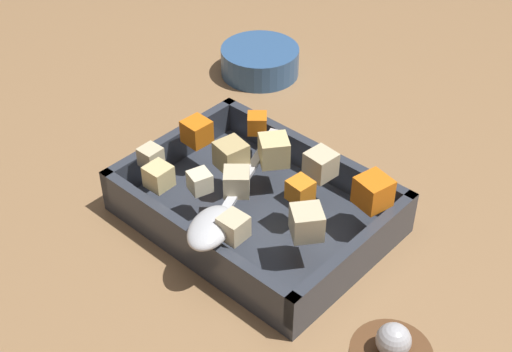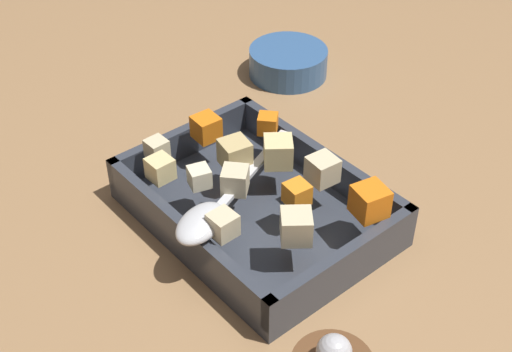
% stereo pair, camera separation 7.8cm
% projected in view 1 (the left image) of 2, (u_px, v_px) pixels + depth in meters
% --- Properties ---
extents(ground_plane, '(4.00, 4.00, 0.00)m').
position_uv_depth(ground_plane, '(273.00, 215.00, 0.83)').
color(ground_plane, '#936D47').
extents(baking_dish, '(0.29, 0.21, 0.05)m').
position_uv_depth(baking_dish, '(256.00, 209.00, 0.81)').
color(baking_dish, '#333842').
rests_on(baking_dish, ground_plane).
extents(carrot_chunk_center, '(0.03, 0.03, 0.02)m').
position_uv_depth(carrot_chunk_center, '(300.00, 190.00, 0.76)').
color(carrot_chunk_center, orange).
rests_on(carrot_chunk_center, baking_dish).
extents(carrot_chunk_back_center, '(0.03, 0.03, 0.03)m').
position_uv_depth(carrot_chunk_back_center, '(197.00, 132.00, 0.84)').
color(carrot_chunk_back_center, orange).
rests_on(carrot_chunk_back_center, baking_dish).
extents(carrot_chunk_front_center, '(0.03, 0.03, 0.02)m').
position_uv_depth(carrot_chunk_front_center, '(257.00, 123.00, 0.86)').
color(carrot_chunk_front_center, orange).
rests_on(carrot_chunk_front_center, baking_dish).
extents(carrot_chunk_far_left, '(0.04, 0.04, 0.03)m').
position_uv_depth(carrot_chunk_far_left, '(373.00, 192.00, 0.75)').
color(carrot_chunk_far_left, orange).
rests_on(carrot_chunk_far_left, baking_dish).
extents(potato_chunk_corner_sw, '(0.03, 0.03, 0.02)m').
position_uv_depth(potato_chunk_corner_sw, '(200.00, 182.00, 0.77)').
color(potato_chunk_corner_sw, beige).
rests_on(potato_chunk_corner_sw, baking_dish).
extents(potato_chunk_mid_right, '(0.04, 0.04, 0.03)m').
position_uv_depth(potato_chunk_mid_right, '(231.00, 155.00, 0.80)').
color(potato_chunk_mid_right, tan).
rests_on(potato_chunk_mid_right, baking_dish).
extents(potato_chunk_corner_se, '(0.04, 0.04, 0.03)m').
position_uv_depth(potato_chunk_corner_se, '(237.00, 182.00, 0.77)').
color(potato_chunk_corner_se, beige).
rests_on(potato_chunk_corner_se, baking_dish).
extents(potato_chunk_rim_edge, '(0.02, 0.02, 0.02)m').
position_uv_depth(potato_chunk_rim_edge, '(151.00, 157.00, 0.81)').
color(potato_chunk_rim_edge, beige).
rests_on(potato_chunk_rim_edge, baking_dish).
extents(potato_chunk_far_right, '(0.03, 0.03, 0.03)m').
position_uv_depth(potato_chunk_far_right, '(159.00, 176.00, 0.78)').
color(potato_chunk_far_right, '#E0CC89').
rests_on(potato_chunk_far_right, baking_dish).
extents(potato_chunk_near_spoon, '(0.03, 0.03, 0.03)m').
position_uv_depth(potato_chunk_near_spoon, '(321.00, 164.00, 0.79)').
color(potato_chunk_near_spoon, beige).
rests_on(potato_chunk_near_spoon, baking_dish).
extents(potato_chunk_heap_side, '(0.05, 0.05, 0.03)m').
position_uv_depth(potato_chunk_heap_side, '(274.00, 150.00, 0.81)').
color(potato_chunk_heap_side, '#E0CC89').
rests_on(potato_chunk_heap_side, baking_dish).
extents(potato_chunk_near_right, '(0.04, 0.04, 0.03)m').
position_uv_depth(potato_chunk_near_right, '(307.00, 223.00, 0.72)').
color(potato_chunk_near_right, beige).
rests_on(potato_chunk_near_right, baking_dish).
extents(potato_chunk_near_left, '(0.03, 0.03, 0.03)m').
position_uv_depth(potato_chunk_near_left, '(233.00, 227.00, 0.71)').
color(potato_chunk_near_left, beige).
rests_on(potato_chunk_near_left, baking_dish).
extents(serving_spoon, '(0.11, 0.22, 0.02)m').
position_uv_depth(serving_spoon, '(216.00, 220.00, 0.73)').
color(serving_spoon, silver).
rests_on(serving_spoon, baking_dish).
extents(small_prep_bowl, '(0.12, 0.12, 0.04)m').
position_uv_depth(small_prep_bowl, '(260.00, 61.00, 1.07)').
color(small_prep_bowl, '#33598C').
rests_on(small_prep_bowl, ground_plane).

